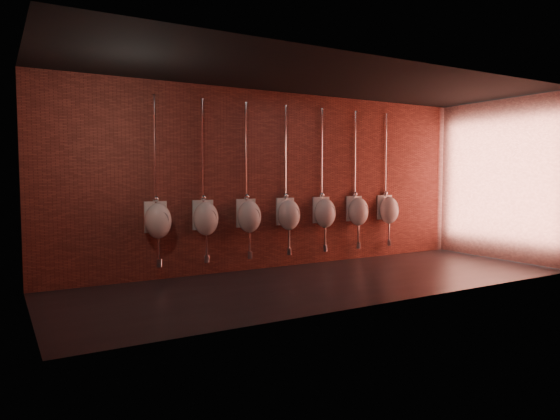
{
  "coord_description": "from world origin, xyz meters",
  "views": [
    {
      "loc": [
        -4.6,
        -6.42,
        1.69
      ],
      "look_at": [
        -0.35,
        0.9,
        1.1
      ],
      "focal_mm": 32.0,
      "sensor_mm": 36.0,
      "label": 1
    }
  ],
  "objects_px": {
    "urinal_0": "(158,220)",
    "urinal_5": "(358,211)",
    "urinal_4": "(325,213)",
    "urinal_6": "(389,210)",
    "urinal_2": "(249,216)",
    "urinal_1": "(206,218)",
    "urinal_3": "(289,214)"
  },
  "relations": [
    {
      "from": "urinal_0",
      "to": "urinal_5",
      "type": "relative_size",
      "value": 1.0
    },
    {
      "from": "urinal_4",
      "to": "urinal_6",
      "type": "bearing_deg",
      "value": 0.0
    },
    {
      "from": "urinal_0",
      "to": "urinal_2",
      "type": "height_order",
      "value": "same"
    },
    {
      "from": "urinal_2",
      "to": "urinal_4",
      "type": "height_order",
      "value": "same"
    },
    {
      "from": "urinal_0",
      "to": "urinal_5",
      "type": "distance_m",
      "value": 4.03
    },
    {
      "from": "urinal_4",
      "to": "urinal_6",
      "type": "distance_m",
      "value": 1.61
    },
    {
      "from": "urinal_6",
      "to": "urinal_1",
      "type": "bearing_deg",
      "value": 180.0
    },
    {
      "from": "urinal_3",
      "to": "urinal_4",
      "type": "relative_size",
      "value": 1.0
    },
    {
      "from": "urinal_2",
      "to": "urinal_3",
      "type": "height_order",
      "value": "same"
    },
    {
      "from": "urinal_2",
      "to": "urinal_5",
      "type": "relative_size",
      "value": 1.0
    },
    {
      "from": "urinal_2",
      "to": "urinal_3",
      "type": "xyz_separation_m",
      "value": [
        0.81,
        0.0,
        0.0
      ]
    },
    {
      "from": "urinal_2",
      "to": "urinal_6",
      "type": "bearing_deg",
      "value": 0.0
    },
    {
      "from": "urinal_5",
      "to": "urinal_6",
      "type": "bearing_deg",
      "value": 0.0
    },
    {
      "from": "urinal_3",
      "to": "urinal_5",
      "type": "xyz_separation_m",
      "value": [
        1.61,
        0.0,
        0.0
      ]
    },
    {
      "from": "urinal_3",
      "to": "urinal_0",
      "type": "bearing_deg",
      "value": 180.0
    },
    {
      "from": "urinal_2",
      "to": "urinal_1",
      "type": "bearing_deg",
      "value": 180.0
    },
    {
      "from": "urinal_3",
      "to": "urinal_6",
      "type": "relative_size",
      "value": 1.0
    },
    {
      "from": "urinal_0",
      "to": "urinal_1",
      "type": "height_order",
      "value": "same"
    },
    {
      "from": "urinal_6",
      "to": "urinal_4",
      "type": "bearing_deg",
      "value": 180.0
    },
    {
      "from": "urinal_4",
      "to": "urinal_2",
      "type": "bearing_deg",
      "value": 180.0
    },
    {
      "from": "urinal_1",
      "to": "urinal_5",
      "type": "bearing_deg",
      "value": 0.0
    },
    {
      "from": "urinal_0",
      "to": "urinal_6",
      "type": "bearing_deg",
      "value": 0.0
    },
    {
      "from": "urinal_2",
      "to": "urinal_4",
      "type": "distance_m",
      "value": 1.61
    },
    {
      "from": "urinal_4",
      "to": "urinal_5",
      "type": "height_order",
      "value": "same"
    },
    {
      "from": "urinal_2",
      "to": "urinal_5",
      "type": "distance_m",
      "value": 2.42
    },
    {
      "from": "urinal_0",
      "to": "urinal_5",
      "type": "height_order",
      "value": "same"
    },
    {
      "from": "urinal_2",
      "to": "urinal_3",
      "type": "distance_m",
      "value": 0.81
    },
    {
      "from": "urinal_0",
      "to": "urinal_1",
      "type": "relative_size",
      "value": 1.0
    },
    {
      "from": "urinal_3",
      "to": "urinal_4",
      "type": "height_order",
      "value": "same"
    },
    {
      "from": "urinal_1",
      "to": "urinal_6",
      "type": "bearing_deg",
      "value": 0.0
    },
    {
      "from": "urinal_5",
      "to": "urinal_6",
      "type": "relative_size",
      "value": 1.0
    },
    {
      "from": "urinal_2",
      "to": "urinal_6",
      "type": "height_order",
      "value": "same"
    }
  ]
}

